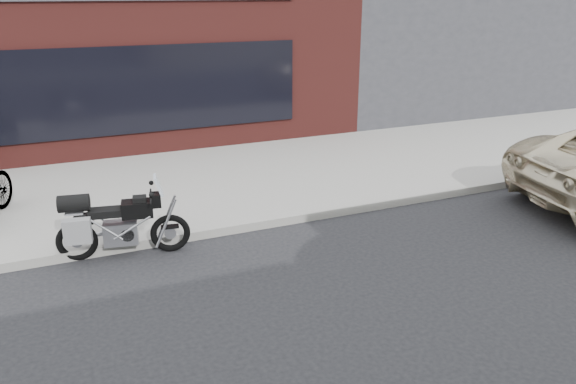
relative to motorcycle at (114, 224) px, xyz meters
name	(u,v)px	position (x,y,z in m)	size (l,w,h in m)	color
ground	(368,370)	(2.13, -3.90, -0.54)	(120.00, 120.00, 0.00)	black
near_sidewalk	(201,177)	(2.13, 3.10, -0.47)	(44.00, 6.00, 0.15)	gray
storefront	(70,48)	(0.13, 10.08, 1.71)	(14.00, 10.07, 4.50)	#551F1B
neighbour_building	(410,15)	(12.13, 10.10, 2.46)	(10.00, 10.00, 6.00)	#2D2D33
motorcycle	(114,224)	(0.00, 0.00, 0.00)	(1.98, 0.69, 1.26)	black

